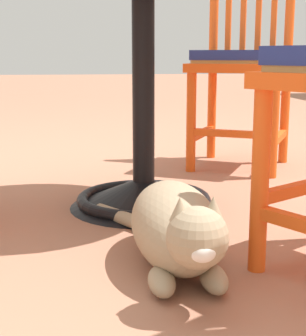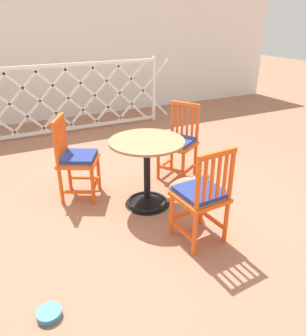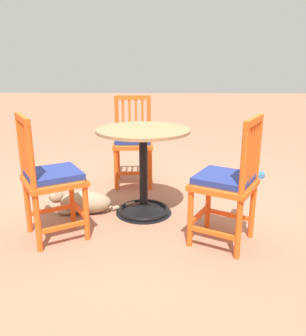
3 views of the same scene
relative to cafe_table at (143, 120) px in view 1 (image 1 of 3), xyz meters
name	(u,v)px [view 1 (image 1 of 3)]	position (x,y,z in m)	size (l,w,h in m)	color
ground_plane	(130,204)	(-0.03, -0.04, -0.28)	(24.00, 24.00, 0.00)	#A36B51
cafe_table	(143,120)	(0.00, 0.00, 0.00)	(0.76, 0.76, 0.73)	black
orange_chair_facing_out	(243,64)	(-0.60, 0.50, 0.16)	(0.54, 0.54, 0.91)	#EA5619
tabby_cat	(177,230)	(0.53, 0.02, -0.19)	(0.73, 0.28, 0.23)	#9E896B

